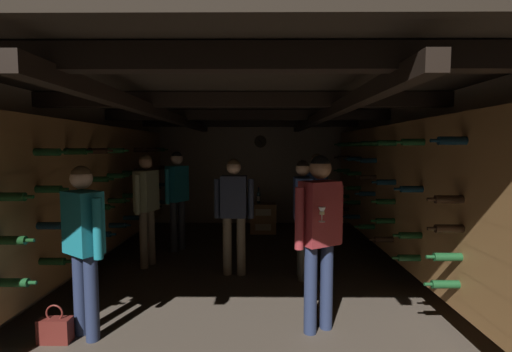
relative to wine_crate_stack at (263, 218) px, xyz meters
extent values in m
plane|color=#473D33|center=(-0.27, -2.25, -0.30)|extent=(8.40, 8.40, 0.00)
cube|color=gray|center=(-0.27, 0.98, 0.88)|extent=(4.72, 0.06, 2.35)
cube|color=gray|center=(-2.60, -2.25, 0.88)|extent=(0.06, 6.40, 2.35)
cube|color=gray|center=(2.06, -2.25, 0.88)|extent=(0.06, 6.40, 2.35)
cube|color=black|center=(-0.27, -2.25, 2.08)|extent=(4.72, 6.52, 0.06)
cube|color=black|center=(-0.27, -5.05, 1.96)|extent=(4.60, 0.14, 0.16)
cube|color=black|center=(-0.27, -3.18, 1.96)|extent=(4.60, 0.14, 0.16)
cube|color=black|center=(-0.27, -1.31, 1.96)|extent=(4.60, 0.14, 0.16)
cube|color=black|center=(-0.27, 0.55, 1.96)|extent=(4.60, 0.14, 0.16)
cube|color=black|center=(-1.31, -2.25, 1.85)|extent=(0.12, 6.40, 0.12)
cube|color=black|center=(0.76, -2.25, 1.85)|extent=(0.12, 6.40, 0.12)
cylinder|color=white|center=(-0.05, 0.94, 1.57)|extent=(0.26, 0.02, 0.26)
cylinder|color=#2D2314|center=(-0.05, 0.92, 1.57)|extent=(0.28, 0.01, 0.28)
cube|color=black|center=(-0.05, 0.92, 1.57)|extent=(0.07, 0.01, 0.07)
cube|color=black|center=(-0.05, 0.92, 1.57)|extent=(0.08, 0.01, 0.13)
cube|color=olive|center=(-2.41, -2.10, 0.85)|extent=(0.32, 5.50, 1.80)
cylinder|color=#194723|center=(-2.15, -4.31, 0.31)|extent=(0.28, 0.07, 0.07)
cylinder|color=#194723|center=(-1.98, -4.31, 0.31)|extent=(0.07, 0.03, 0.03)
cylinder|color=#143819|center=(-2.15, -3.75, 0.31)|extent=(0.28, 0.07, 0.07)
cylinder|color=#143819|center=(-1.98, -3.75, 0.31)|extent=(0.07, 0.03, 0.03)
cylinder|color=#143819|center=(-2.15, -3.20, 0.31)|extent=(0.28, 0.07, 0.07)
cylinder|color=#143819|center=(-1.98, -3.20, 0.31)|extent=(0.07, 0.03, 0.03)
cylinder|color=#0F2838|center=(-2.15, -2.64, 0.31)|extent=(0.28, 0.07, 0.07)
cylinder|color=#0F2838|center=(-1.98, -2.64, 0.31)|extent=(0.07, 0.03, 0.03)
cylinder|color=#0F2838|center=(-2.15, -2.10, 0.31)|extent=(0.28, 0.07, 0.07)
cylinder|color=#0F2838|center=(-1.98, -2.10, 0.31)|extent=(0.07, 0.03, 0.03)
cylinder|color=#0F2838|center=(-2.15, -1.54, 0.31)|extent=(0.28, 0.07, 0.07)
cylinder|color=#0F2838|center=(-1.98, -1.54, 0.31)|extent=(0.07, 0.03, 0.03)
cylinder|color=#0F2838|center=(-2.15, -0.98, 0.31)|extent=(0.28, 0.07, 0.07)
cylinder|color=#0F2838|center=(-1.98, -0.98, 0.31)|extent=(0.07, 0.03, 0.03)
cylinder|color=#194723|center=(-2.15, -0.45, 0.31)|extent=(0.28, 0.07, 0.07)
cylinder|color=#194723|center=(-1.98, -0.45, 0.31)|extent=(0.07, 0.03, 0.03)
cylinder|color=#0F2838|center=(-2.15, 0.11, 0.31)|extent=(0.28, 0.07, 0.07)
cylinder|color=#0F2838|center=(-1.98, 0.11, 0.31)|extent=(0.07, 0.03, 0.03)
cylinder|color=#143819|center=(-2.15, -4.31, 0.67)|extent=(0.28, 0.07, 0.07)
cylinder|color=#143819|center=(-1.98, -4.31, 0.67)|extent=(0.07, 0.03, 0.03)
cylinder|color=#0F2838|center=(-2.15, -3.75, 0.67)|extent=(0.28, 0.07, 0.07)
cylinder|color=#0F2838|center=(-1.98, -3.75, 0.67)|extent=(0.07, 0.03, 0.03)
cylinder|color=#143819|center=(-2.15, -3.21, 0.67)|extent=(0.28, 0.07, 0.07)
cylinder|color=#143819|center=(-1.98, -3.21, 0.67)|extent=(0.07, 0.03, 0.03)
cylinder|color=#143819|center=(-2.15, -2.65, 0.67)|extent=(0.28, 0.07, 0.07)
cylinder|color=#143819|center=(-1.98, -2.65, 0.67)|extent=(0.07, 0.03, 0.03)
cylinder|color=#143819|center=(-2.15, -2.10, 0.67)|extent=(0.28, 0.07, 0.07)
cylinder|color=#143819|center=(-1.98, -2.10, 0.67)|extent=(0.07, 0.03, 0.03)
cylinder|color=#194723|center=(-2.15, -1.55, 0.67)|extent=(0.28, 0.07, 0.07)
cylinder|color=#194723|center=(-1.98, -1.55, 0.67)|extent=(0.07, 0.03, 0.03)
cylinder|color=#194723|center=(-2.15, -1.01, 0.67)|extent=(0.28, 0.07, 0.07)
cylinder|color=#194723|center=(-1.98, -1.01, 0.67)|extent=(0.07, 0.03, 0.03)
cylinder|color=#0F2838|center=(-2.15, -0.46, 0.67)|extent=(0.28, 0.07, 0.07)
cylinder|color=#0F2838|center=(-1.98, -0.46, 0.67)|extent=(0.07, 0.03, 0.03)
cylinder|color=#0F2838|center=(-2.15, 0.11, 0.67)|extent=(0.28, 0.07, 0.07)
cylinder|color=#0F2838|center=(-1.98, 0.11, 0.67)|extent=(0.07, 0.03, 0.03)
cylinder|color=#143819|center=(-2.15, -4.29, 1.03)|extent=(0.28, 0.07, 0.07)
cylinder|color=#143819|center=(-1.98, -4.29, 1.03)|extent=(0.07, 0.03, 0.03)
cylinder|color=#194723|center=(-2.15, -3.75, 1.03)|extent=(0.28, 0.07, 0.07)
cylinder|color=#194723|center=(-1.98, -3.75, 1.03)|extent=(0.07, 0.03, 0.03)
cylinder|color=#143819|center=(-2.15, -2.66, 1.03)|extent=(0.28, 0.07, 0.07)
cylinder|color=#143819|center=(-1.98, -2.66, 1.03)|extent=(0.07, 0.03, 0.03)
cylinder|color=#194723|center=(-2.15, -2.11, 1.03)|extent=(0.28, 0.07, 0.07)
cylinder|color=#194723|center=(-1.98, -2.11, 1.03)|extent=(0.07, 0.03, 0.03)
cylinder|color=#143819|center=(-2.15, -1.53, 1.03)|extent=(0.28, 0.07, 0.07)
cylinder|color=#143819|center=(-1.98, -1.53, 1.03)|extent=(0.07, 0.03, 0.03)
cylinder|color=black|center=(-2.15, -0.98, 1.03)|extent=(0.28, 0.07, 0.07)
cylinder|color=black|center=(-1.98, -0.98, 1.03)|extent=(0.07, 0.03, 0.03)
cylinder|color=black|center=(-2.15, -0.43, 1.03)|extent=(0.28, 0.07, 0.07)
cylinder|color=black|center=(-1.98, -0.43, 1.03)|extent=(0.07, 0.03, 0.03)
cylinder|color=black|center=(-2.15, 0.09, 1.03)|extent=(0.28, 0.07, 0.07)
cylinder|color=black|center=(-1.98, 0.09, 1.03)|extent=(0.07, 0.03, 0.03)
cylinder|color=#194723|center=(-2.15, -3.75, 1.39)|extent=(0.28, 0.07, 0.07)
cylinder|color=#194723|center=(-1.98, -3.75, 1.39)|extent=(0.07, 0.03, 0.03)
cylinder|color=#143819|center=(-2.15, -3.21, 1.39)|extent=(0.28, 0.07, 0.07)
cylinder|color=#143819|center=(-1.98, -3.21, 1.39)|extent=(0.07, 0.03, 0.03)
cylinder|color=black|center=(-2.15, -2.66, 1.39)|extent=(0.28, 0.07, 0.07)
cylinder|color=black|center=(-1.98, -2.66, 1.39)|extent=(0.07, 0.03, 0.03)
cylinder|color=#194723|center=(-2.15, -2.09, 1.39)|extent=(0.28, 0.07, 0.07)
cylinder|color=#194723|center=(-1.98, -2.09, 1.39)|extent=(0.07, 0.03, 0.03)
cylinder|color=black|center=(-2.15, -0.98, 1.39)|extent=(0.28, 0.07, 0.07)
cylinder|color=black|center=(-1.98, -0.98, 1.39)|extent=(0.07, 0.03, 0.03)
cylinder|color=black|center=(-2.15, -0.46, 1.39)|extent=(0.28, 0.07, 0.07)
cylinder|color=black|center=(-1.98, -0.46, 1.39)|extent=(0.07, 0.03, 0.03)
cylinder|color=#194723|center=(-2.15, 0.12, 1.39)|extent=(0.28, 0.07, 0.07)
cylinder|color=#194723|center=(-1.98, 0.12, 1.39)|extent=(0.07, 0.03, 0.03)
cube|color=olive|center=(-2.26, -2.10, 0.13)|extent=(0.02, 5.50, 0.02)
cube|color=olive|center=(-2.26, -2.10, 0.49)|extent=(0.02, 5.50, 0.02)
cube|color=olive|center=(-2.26, -2.10, 0.85)|extent=(0.02, 5.50, 0.02)
cube|color=olive|center=(-2.26, -2.10, 1.21)|extent=(0.02, 5.50, 0.02)
cube|color=olive|center=(-2.26, -2.10, 1.57)|extent=(0.02, 5.50, 0.02)
cube|color=olive|center=(1.87, -2.10, 0.85)|extent=(0.32, 5.50, 1.80)
cylinder|color=#194723|center=(1.61, -4.05, 0.21)|extent=(0.28, 0.07, 0.07)
cylinder|color=#194723|center=(1.43, -4.05, 0.21)|extent=(0.07, 0.03, 0.03)
cylinder|color=#194723|center=(1.61, -3.28, 0.21)|extent=(0.28, 0.07, 0.07)
cylinder|color=#194723|center=(1.43, -3.28, 0.21)|extent=(0.07, 0.03, 0.03)
cylinder|color=black|center=(1.61, -2.48, 0.21)|extent=(0.28, 0.07, 0.07)
cylinder|color=black|center=(1.43, -2.48, 0.21)|extent=(0.07, 0.03, 0.03)
cylinder|color=#194723|center=(1.61, -1.71, 0.21)|extent=(0.28, 0.07, 0.07)
cylinder|color=#194723|center=(1.43, -1.71, 0.21)|extent=(0.07, 0.03, 0.03)
cylinder|color=#0F2838|center=(1.61, -0.90, 0.21)|extent=(0.28, 0.07, 0.07)
cylinder|color=#0F2838|center=(1.43, -0.90, 0.21)|extent=(0.07, 0.03, 0.03)
cylinder|color=black|center=(1.61, -0.13, 0.21)|extent=(0.28, 0.07, 0.07)
cylinder|color=black|center=(1.43, -0.13, 0.21)|extent=(0.07, 0.03, 0.03)
cylinder|color=#194723|center=(1.61, -4.07, 0.46)|extent=(0.28, 0.07, 0.07)
cylinder|color=#194723|center=(1.43, -4.07, 0.46)|extent=(0.07, 0.03, 0.03)
cylinder|color=#143819|center=(1.61, -3.29, 0.46)|extent=(0.28, 0.07, 0.07)
cylinder|color=#143819|center=(1.43, -3.29, 0.46)|extent=(0.07, 0.03, 0.03)
cylinder|color=#143819|center=(1.61, -2.50, 0.46)|extent=(0.28, 0.07, 0.07)
cylinder|color=#143819|center=(1.43, -2.50, 0.46)|extent=(0.07, 0.03, 0.03)
cylinder|color=#143819|center=(1.61, -0.91, 0.46)|extent=(0.28, 0.07, 0.07)
cylinder|color=#143819|center=(1.43, -0.91, 0.46)|extent=(0.07, 0.03, 0.03)
cylinder|color=#143819|center=(1.61, -0.12, 0.46)|extent=(0.28, 0.07, 0.07)
cylinder|color=#143819|center=(1.43, -0.12, 0.46)|extent=(0.07, 0.03, 0.03)
cylinder|color=black|center=(1.61, -4.08, 0.72)|extent=(0.28, 0.07, 0.07)
cylinder|color=black|center=(1.43, -4.08, 0.72)|extent=(0.07, 0.03, 0.03)
cylinder|color=#143819|center=(1.61, -2.50, 0.72)|extent=(0.28, 0.07, 0.07)
cylinder|color=#143819|center=(1.43, -2.50, 0.72)|extent=(0.07, 0.03, 0.03)
cylinder|color=#0F2838|center=(1.61, -1.69, 0.72)|extent=(0.28, 0.07, 0.07)
cylinder|color=#0F2838|center=(1.43, -1.69, 0.72)|extent=(0.07, 0.03, 0.03)
cylinder|color=#143819|center=(1.61, -0.91, 0.72)|extent=(0.28, 0.07, 0.07)
cylinder|color=#143819|center=(1.43, -0.91, 0.72)|extent=(0.07, 0.03, 0.03)
cylinder|color=black|center=(1.61, -4.05, 0.98)|extent=(0.28, 0.07, 0.07)
cylinder|color=black|center=(1.43, -4.05, 0.98)|extent=(0.07, 0.03, 0.03)
cylinder|color=#0F2838|center=(1.61, -3.28, 0.98)|extent=(0.28, 0.07, 0.07)
cylinder|color=#0F2838|center=(1.43, -3.28, 0.98)|extent=(0.07, 0.03, 0.03)
cylinder|color=#0F2838|center=(1.61, -2.50, 0.98)|extent=(0.28, 0.07, 0.07)
cylinder|color=#0F2838|center=(1.43, -2.50, 0.98)|extent=(0.07, 0.03, 0.03)
cylinder|color=black|center=(1.61, -1.71, 0.98)|extent=(0.28, 0.07, 0.07)
cylinder|color=black|center=(1.43, -1.71, 0.98)|extent=(0.07, 0.03, 0.03)
cylinder|color=#143819|center=(1.61, -0.91, 0.98)|extent=(0.28, 0.07, 0.07)
cylinder|color=#143819|center=(1.43, -0.91, 0.98)|extent=(0.07, 0.03, 0.03)
cylinder|color=#194723|center=(1.61, -0.12, 0.98)|extent=(0.28, 0.07, 0.07)
cylinder|color=#194723|center=(1.43, -0.12, 0.98)|extent=(0.07, 0.03, 0.03)
cylinder|color=#0F2838|center=(1.61, -1.72, 1.24)|extent=(0.28, 0.07, 0.07)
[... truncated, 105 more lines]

